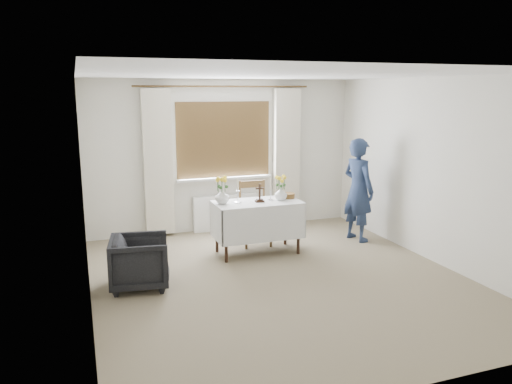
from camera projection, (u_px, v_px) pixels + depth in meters
ground at (280, 279)px, 6.23m from camera, size 5.00×5.00×0.00m
altar_table at (257, 228)px, 7.18m from camera, size 1.24×0.64×0.76m
wooden_chair at (255, 214)px, 7.57m from camera, size 0.48×0.48×0.97m
armchair at (140, 262)px, 5.94m from camera, size 0.77×0.76×0.62m
person at (358, 190)px, 7.74m from camera, size 0.51×0.66×1.61m
radiator at (226, 212)px, 8.40m from camera, size 1.10×0.10×0.60m
wooden_cross at (260, 193)px, 7.06m from camera, size 0.13×0.10×0.26m
candlestick_left at (238, 190)px, 7.01m from camera, size 0.13×0.13×0.35m
candlestick_right at (271, 189)px, 7.16m from camera, size 0.12×0.12×0.32m
flower_vase_left at (222, 196)px, 6.96m from camera, size 0.21×0.21×0.21m
flower_vase_right at (281, 194)px, 7.19m from camera, size 0.21×0.21×0.19m
wicker_basket at (288, 196)px, 7.34m from camera, size 0.21×0.21×0.07m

